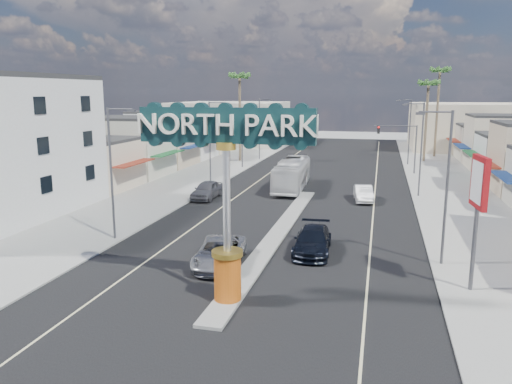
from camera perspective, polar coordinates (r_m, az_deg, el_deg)
The scene contains 26 objects.
ground at distance 51.07m, azimuth 6.11°, elevation 0.04°, with size 160.00×160.00×0.00m, color gray.
road at distance 51.07m, azimuth 6.11°, elevation 0.04°, with size 20.00×120.00×0.01m, color black.
median_island at distance 35.70m, azimuth 2.49°, elevation -4.75°, with size 1.30×30.00×0.16m, color gray.
sidewalk_left at distance 54.71m, azimuth -8.57°, elevation 0.80°, with size 8.00×120.00×0.12m, color gray.
sidewalk_right at distance 51.11m, azimuth 21.84°, elevation -0.65°, with size 8.00×120.00×0.12m, color gray.
storefront_row_left at distance 70.13m, azimuth -12.15°, elevation 5.41°, with size 12.00×42.00×6.00m, color beige.
backdrop_far_left at distance 99.08m, azimuth -2.91°, elevation 7.91°, with size 20.00×20.00×8.00m, color #B7B29E.
backdrop_far_right at distance 96.01m, azimuth 23.30°, elevation 6.89°, with size 20.00×20.00×8.00m, color beige.
gateway_sign at distance 23.00m, azimuth -3.41°, elevation 1.17°, with size 8.20×1.50×9.15m.
traffic_signal_left at distance 65.84m, azimuth -0.07°, elevation 6.41°, with size 5.09×0.45×6.00m.
traffic_signal_right at distance 63.91m, azimuth 16.20°, elevation 5.81°, with size 5.09×0.45×6.00m.
streetlight_l_near at distance 34.62m, azimuth -16.02°, elevation 2.76°, with size 2.03×0.22×9.00m.
streetlight_l_mid at distance 52.75m, azimuth -5.13°, elevation 5.98°, with size 2.03×0.22×9.00m.
streetlight_l_far at distance 73.82m, azimuth 0.51°, elevation 7.56°, with size 2.03×0.22×9.00m.
streetlight_r_near at distance 30.24m, azimuth 20.73°, elevation 1.26°, with size 2.03×0.22×9.00m.
streetlight_r_mid at distance 49.99m, azimuth 18.21°, elevation 5.16°, with size 2.03×0.22×9.00m.
streetlight_r_far at distance 71.87m, azimuth 17.03°, elevation 6.97°, with size 2.03×0.22×9.00m.
palm_left_far at distance 72.39m, azimuth -1.88°, elevation 12.58°, with size 2.60×2.60×13.10m.
palm_right_mid at distance 75.87m, azimuth 19.11°, elevation 11.24°, with size 2.60×2.60×12.10m.
palm_right_far at distance 82.05m, azimuth 20.26°, elevation 12.38°, with size 2.60×2.60×14.10m.
suv_left at distance 29.40m, azimuth -4.16°, elevation -6.89°, with size 2.62×5.69×1.58m, color #A6A6AA.
suv_right at distance 31.73m, azimuth 6.48°, elevation -5.56°, with size 2.21×5.45×1.58m, color black.
car_parked_left at distance 47.59m, azimuth -5.64°, elevation 0.24°, with size 1.98×4.93×1.68m, color slate.
car_parked_right at distance 47.34m, azimuth 12.18°, elevation -0.16°, with size 1.55×4.45×1.47m, color silver.
city_bus at distance 52.12m, azimuth 4.13°, elevation 2.03°, with size 2.60×11.11×3.10m, color silver.
bank_pylon_sign at distance 26.71m, azimuth 24.12°, elevation 0.23°, with size 0.51×2.15×6.84m.
Camera 1 is at (6.81, -19.61, 10.00)m, focal length 35.00 mm.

